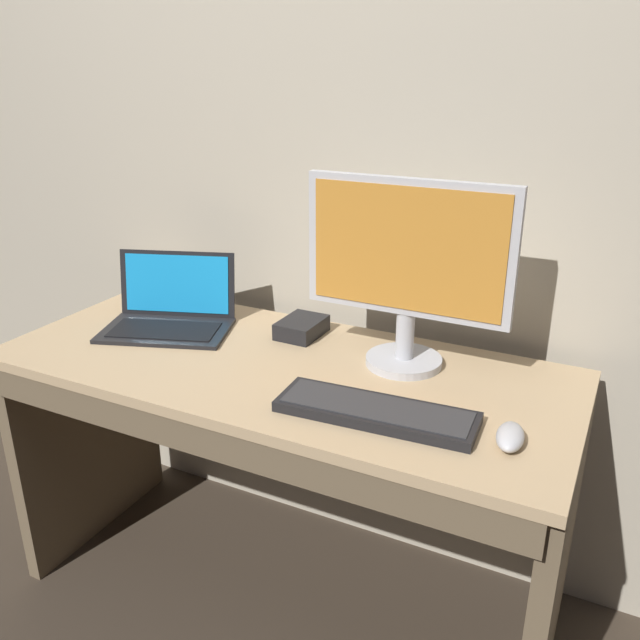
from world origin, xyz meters
TOP-DOWN VIEW (x-y plane):
  - ground_plane at (0.00, 0.00)m, footprint 14.00×14.00m
  - back_wall at (0.00, 0.40)m, footprint 3.86×0.04m
  - desk at (0.00, -0.01)m, footprint 1.50×0.64m
  - laptop_black at (-0.41, 0.07)m, footprint 0.42×0.36m
  - external_monitor at (0.29, 0.12)m, footprint 0.52×0.20m
  - wired_keyboard at (0.33, -0.15)m, footprint 0.45×0.17m
  - computer_mouse at (0.61, -0.13)m, footprint 0.07×0.12m
  - external_drive_box at (-0.04, 0.19)m, footprint 0.11×0.15m

SIDE VIEW (x-z plane):
  - ground_plane at x=0.00m, z-range 0.00..0.00m
  - desk at x=0.00m, z-range 0.15..0.92m
  - wired_keyboard at x=0.33m, z-range 0.77..0.79m
  - computer_mouse at x=0.61m, z-range 0.77..0.81m
  - external_drive_box at x=-0.04m, z-range 0.77..0.82m
  - laptop_black at x=-0.41m, z-range 0.71..0.91m
  - external_monitor at x=0.29m, z-range 0.79..1.27m
  - back_wall at x=0.00m, z-range 0.00..2.82m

